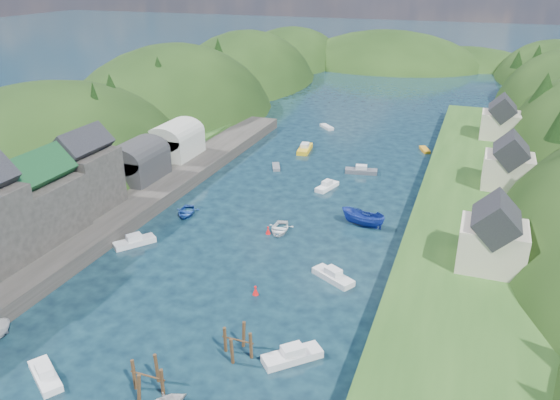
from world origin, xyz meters
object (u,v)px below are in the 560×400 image
at_px(piling_cluster_far, 238,345).
at_px(channel_buoy_near, 255,291).
at_px(piling_cluster_near, 148,381).
at_px(channel_buoy_far, 268,231).

height_order(piling_cluster_far, channel_buoy_near, piling_cluster_far).
xyz_separation_m(piling_cluster_near, channel_buoy_far, (-1.35, 31.10, -0.67)).
height_order(piling_cluster_near, piling_cluster_far, piling_cluster_near).
height_order(piling_cluster_near, channel_buoy_far, piling_cluster_near).
bearing_deg(piling_cluster_near, channel_buoy_far, 92.48).
bearing_deg(piling_cluster_far, piling_cluster_near, -126.02).
xyz_separation_m(piling_cluster_far, channel_buoy_far, (-6.44, 24.09, -0.62)).
height_order(piling_cluster_near, channel_buoy_near, piling_cluster_near).
bearing_deg(piling_cluster_far, channel_buoy_far, 104.97).
xyz_separation_m(piling_cluster_near, channel_buoy_near, (2.73, 16.86, -0.67)).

